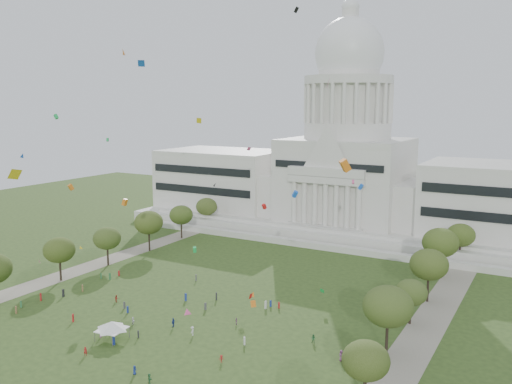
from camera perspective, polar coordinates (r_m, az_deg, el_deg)
name	(u,v)px	position (r m, az deg, el deg)	size (l,w,h in m)	color
ground	(147,340)	(115.87, -11.44, -15.00)	(400.00, 400.00, 0.00)	#30461C
capitol	(346,171)	(206.58, 9.43, 2.20)	(160.00, 64.50, 91.30)	silver
path_left	(89,267)	(167.69, -17.20, -7.52)	(8.00, 160.00, 0.04)	gray
path_right	(422,335)	(120.91, 17.04, -14.16)	(8.00, 160.00, 0.04)	gray
row_tree_r_1	(366,361)	(90.13, 11.48, -17.00)	(7.58, 7.58, 10.78)	black
row_tree_l_2	(59,250)	(155.21, -20.01, -5.77)	(8.42, 8.42, 11.97)	black
row_tree_r_2	(388,306)	(106.79, 13.73, -11.63)	(9.55, 9.55, 13.58)	black
row_tree_l_3	(107,238)	(165.45, -15.41, -4.73)	(8.12, 8.12, 11.55)	black
row_tree_r_3	(411,293)	(123.18, 16.01, -10.14)	(7.01, 7.01, 9.98)	black
row_tree_l_4	(149,223)	(178.34, -11.23, -3.18)	(9.29, 9.29, 13.21)	black
row_tree_r_4	(429,265)	(136.95, 17.75, -7.29)	(9.19, 9.19, 13.06)	black
row_tree_l_5	(181,215)	(193.32, -7.89, -2.42)	(8.33, 8.33, 11.85)	black
row_tree_r_5	(441,243)	(156.15, 18.85, -5.08)	(9.82, 9.82, 13.96)	black
row_tree_l_6	(207,207)	(208.65, -5.23, -1.54)	(8.19, 8.19, 11.64)	black
row_tree_r_6	(461,235)	(173.32, 20.76, -4.27)	(8.42, 8.42, 11.97)	black
event_tent	(112,325)	(116.19, -14.95, -13.40)	(8.03, 8.03, 4.01)	#4C4C4C
person_0	(341,356)	(106.28, 8.96, -16.64)	(1.00, 0.65, 2.06)	#994C8C
person_2	(314,339)	(112.56, 6.08, -15.11)	(0.88, 0.54, 1.81)	#33723F
person_3	(192,331)	(116.01, -6.70, -14.32)	(1.24, 0.64, 1.92)	silver
person_4	(173,322)	(120.53, -8.70, -13.42)	(1.17, 0.64, 2.00)	navy
person_5	(133,321)	(123.49, -12.82, -13.07)	(1.51, 0.60, 1.63)	silver
person_6	(135,370)	(102.90, -12.66, -17.81)	(0.79, 0.51, 1.61)	navy
person_7	(85,351)	(111.85, -17.52, -15.68)	(0.65, 0.48, 1.79)	#B21E1E
person_8	(116,298)	(137.21, -14.48, -10.80)	(0.85, 0.52, 1.74)	#B21E1E
person_9	(221,359)	(104.74, -3.67, -17.12)	(0.96, 0.49, 1.48)	#B21E1E
person_10	(236,321)	(120.61, -2.08, -13.44)	(0.85, 0.46, 1.45)	#994C8C
person_11	(149,378)	(99.62, -11.15, -18.68)	(1.59, 0.63, 1.71)	#33723F
distant_crowd	(138,301)	(134.32, -12.28, -11.16)	(56.44, 40.50, 1.94)	#33723F
kite_swarm	(175,189)	(112.66, -8.54, 0.36)	(90.12, 105.06, 59.14)	#E54C8C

